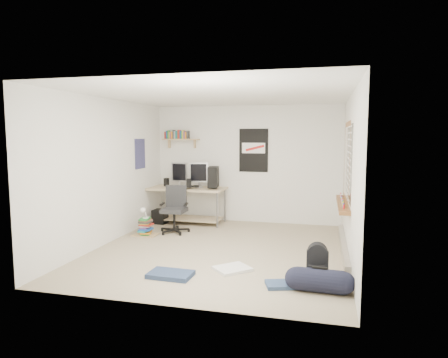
% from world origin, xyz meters
% --- Properties ---
extents(floor, '(4.00, 4.50, 0.01)m').
position_xyz_m(floor, '(0.00, 0.00, -0.01)').
color(floor, gray).
rests_on(floor, ground).
extents(ceiling, '(4.00, 4.50, 0.01)m').
position_xyz_m(ceiling, '(0.00, 0.00, 2.50)').
color(ceiling, white).
rests_on(ceiling, ground).
extents(back_wall, '(4.00, 0.01, 2.50)m').
position_xyz_m(back_wall, '(0.00, 2.25, 1.25)').
color(back_wall, silver).
rests_on(back_wall, ground).
extents(left_wall, '(0.01, 4.50, 2.50)m').
position_xyz_m(left_wall, '(-2.00, 0.00, 1.25)').
color(left_wall, silver).
rests_on(left_wall, ground).
extents(right_wall, '(0.01, 4.50, 2.50)m').
position_xyz_m(right_wall, '(2.00, 0.00, 1.25)').
color(right_wall, silver).
rests_on(right_wall, ground).
extents(desk, '(1.90, 1.34, 0.79)m').
position_xyz_m(desk, '(-1.26, 1.79, 0.36)').
color(desk, tan).
rests_on(desk, floor).
extents(monitor_left, '(0.38, 0.16, 0.40)m').
position_xyz_m(monitor_left, '(-1.40, 1.87, 1.00)').
color(monitor_left, '#9C9CA0').
rests_on(monitor_left, desk).
extents(monitor_right, '(0.39, 0.17, 0.41)m').
position_xyz_m(monitor_right, '(-0.95, 1.86, 1.00)').
color(monitor_right, '#AAA9AF').
rests_on(monitor_right, desk).
extents(pc_tower, '(0.25, 0.43, 0.43)m').
position_xyz_m(pc_tower, '(-0.62, 1.78, 1.01)').
color(pc_tower, black).
rests_on(pc_tower, desk).
extents(keyboard, '(0.47, 0.29, 0.02)m').
position_xyz_m(keyboard, '(-1.14, 1.68, 0.81)').
color(keyboard, black).
rests_on(keyboard, desk).
extents(speaker_left, '(0.10, 0.10, 0.17)m').
position_xyz_m(speaker_left, '(-1.61, 1.66, 0.88)').
color(speaker_left, black).
rests_on(speaker_left, desk).
extents(speaker_right, '(0.11, 0.11, 0.18)m').
position_xyz_m(speaker_right, '(-1.09, 1.58, 0.89)').
color(speaker_right, black).
rests_on(speaker_right, desk).
extents(office_chair, '(0.67, 0.67, 0.91)m').
position_xyz_m(office_chair, '(-1.16, 0.91, 0.49)').
color(office_chair, '#252628').
rests_on(office_chair, floor).
extents(wall_shelf, '(0.80, 0.22, 0.24)m').
position_xyz_m(wall_shelf, '(-1.45, 2.14, 1.78)').
color(wall_shelf, tan).
rests_on(wall_shelf, back_wall).
extents(poster_back_wall, '(0.62, 0.03, 0.92)m').
position_xyz_m(poster_back_wall, '(0.15, 2.23, 1.55)').
color(poster_back_wall, black).
rests_on(poster_back_wall, back_wall).
extents(poster_left_wall, '(0.02, 0.42, 0.60)m').
position_xyz_m(poster_left_wall, '(-1.99, 1.20, 1.50)').
color(poster_left_wall, navy).
rests_on(poster_left_wall, left_wall).
extents(window, '(0.10, 1.50, 1.26)m').
position_xyz_m(window, '(1.95, 0.30, 1.45)').
color(window, brown).
rests_on(window, right_wall).
extents(baseboard_heater, '(0.08, 2.50, 0.18)m').
position_xyz_m(baseboard_heater, '(1.96, 0.30, 0.09)').
color(baseboard_heater, '#B7B2A8').
rests_on(baseboard_heater, floor).
extents(backpack, '(0.28, 0.23, 0.37)m').
position_xyz_m(backpack, '(1.57, -1.02, 0.20)').
color(backpack, black).
rests_on(backpack, floor).
extents(duffel_bag, '(0.30, 0.30, 0.56)m').
position_xyz_m(duffel_bag, '(1.60, -1.43, 0.14)').
color(duffel_bag, black).
rests_on(duffel_bag, floor).
extents(tshirt, '(0.60, 0.60, 0.04)m').
position_xyz_m(tshirt, '(0.42, -0.93, 0.02)').
color(tshirt, silver).
rests_on(tshirt, floor).
extents(jeans_a, '(0.59, 0.39, 0.06)m').
position_xyz_m(jeans_a, '(-0.32, -1.38, 0.03)').
color(jeans_a, navy).
rests_on(jeans_a, floor).
extents(jeans_b, '(0.44, 0.38, 0.05)m').
position_xyz_m(jeans_b, '(1.14, -1.37, 0.03)').
color(jeans_b, navy).
rests_on(jeans_b, floor).
extents(book_stack, '(0.49, 0.41, 0.32)m').
position_xyz_m(book_stack, '(-1.61, 0.59, 0.15)').
color(book_stack, brown).
rests_on(book_stack, floor).
extents(desk_lamp, '(0.15, 0.20, 0.18)m').
position_xyz_m(desk_lamp, '(-1.59, 0.57, 0.38)').
color(desk_lamp, white).
rests_on(desk_lamp, book_stack).
extents(subwoofer, '(0.29, 0.29, 0.31)m').
position_xyz_m(subwoofer, '(-1.75, 1.61, 0.14)').
color(subwoofer, black).
rests_on(subwoofer, floor).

